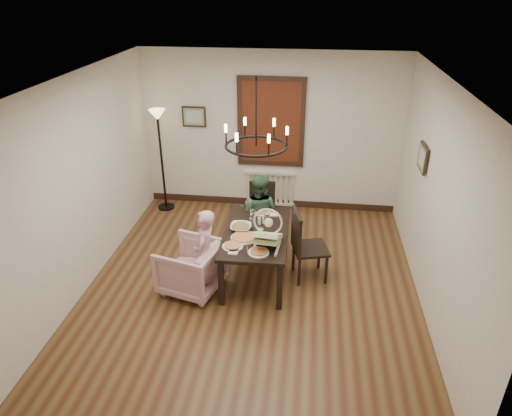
% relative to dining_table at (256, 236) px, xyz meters
% --- Properties ---
extents(room_shell, '(4.51, 5.00, 2.81)m').
position_rel_dining_table_xyz_m(room_shell, '(-0.02, 0.12, 0.76)').
color(room_shell, brown).
rests_on(room_shell, ground).
extents(dining_table, '(0.90, 1.56, 0.72)m').
position_rel_dining_table_xyz_m(dining_table, '(0.00, 0.00, 0.00)').
color(dining_table, black).
rests_on(dining_table, room_shell).
extents(chair_far, '(0.45, 0.45, 0.94)m').
position_rel_dining_table_xyz_m(chair_far, '(-0.03, 1.02, -0.17)').
color(chair_far, black).
rests_on(chair_far, room_shell).
extents(chair_right, '(0.57, 0.57, 1.06)m').
position_rel_dining_table_xyz_m(chair_right, '(0.75, 0.05, -0.11)').
color(chair_right, black).
rests_on(chair_right, room_shell).
extents(armchair, '(0.94, 0.92, 0.70)m').
position_rel_dining_table_xyz_m(armchair, '(-0.83, -0.43, -0.29)').
color(armchair, beige).
rests_on(armchair, room_shell).
extents(elderly_woman, '(0.25, 0.38, 1.02)m').
position_rel_dining_table_xyz_m(elderly_woman, '(-0.62, -0.47, -0.13)').
color(elderly_woman, '#CA8FA2').
rests_on(elderly_woman, room_shell).
extents(seated_man, '(0.57, 0.49, 1.04)m').
position_rel_dining_table_xyz_m(seated_man, '(-0.05, 0.70, -0.12)').
color(seated_man, '#355A3C').
rests_on(seated_man, room_shell).
extents(baby_bouncer, '(0.44, 0.57, 0.36)m').
position_rel_dining_table_xyz_m(baby_bouncer, '(0.19, -0.36, 0.26)').
color(baby_bouncer, beige).
rests_on(baby_bouncer, dining_table).
extents(salad_bowl, '(0.35, 0.35, 0.09)m').
position_rel_dining_table_xyz_m(salad_bowl, '(-0.22, 0.01, 0.13)').
color(salad_bowl, white).
rests_on(salad_bowl, dining_table).
extents(pizza_platter, '(0.35, 0.35, 0.04)m').
position_rel_dining_table_xyz_m(pizza_platter, '(-0.14, -0.22, 0.10)').
color(pizza_platter, tan).
rests_on(pizza_platter, dining_table).
extents(drinking_glass, '(0.06, 0.06, 0.13)m').
position_rel_dining_table_xyz_m(drinking_glass, '(-0.05, 0.10, 0.15)').
color(drinking_glass, silver).
rests_on(drinking_glass, dining_table).
extents(window_blinds, '(1.00, 0.03, 1.40)m').
position_rel_dining_table_xyz_m(window_blinds, '(-0.02, 2.21, 0.96)').
color(window_blinds, '#531C10').
rests_on(window_blinds, room_shell).
extents(radiator, '(0.92, 0.12, 0.62)m').
position_rel_dining_table_xyz_m(radiator, '(-0.02, 2.23, -0.29)').
color(radiator, silver).
rests_on(radiator, room_shell).
extents(picture_back, '(0.42, 0.03, 0.36)m').
position_rel_dining_table_xyz_m(picture_back, '(-1.37, 2.22, 1.01)').
color(picture_back, black).
rests_on(picture_back, room_shell).
extents(picture_right, '(0.03, 0.42, 0.36)m').
position_rel_dining_table_xyz_m(picture_right, '(2.19, 0.65, 1.01)').
color(picture_right, black).
rests_on(picture_right, room_shell).
extents(floor_lamp, '(0.30, 0.30, 1.80)m').
position_rel_dining_table_xyz_m(floor_lamp, '(-1.92, 1.90, 0.26)').
color(floor_lamp, black).
rests_on(floor_lamp, room_shell).
extents(chandelier, '(0.80, 0.80, 0.04)m').
position_rel_dining_table_xyz_m(chandelier, '(0.00, 0.00, 1.31)').
color(chandelier, black).
rests_on(chandelier, room_shell).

